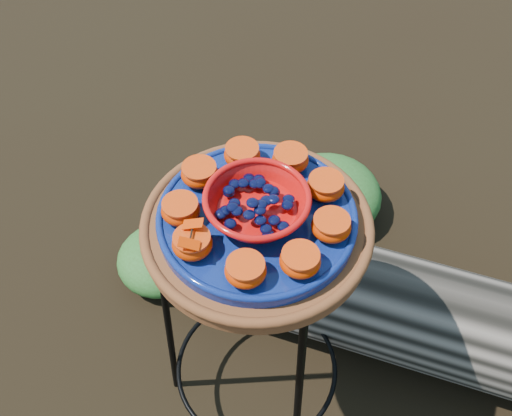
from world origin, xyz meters
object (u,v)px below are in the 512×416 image
Objects in this scene: terracotta_saucer at (257,229)px; red_bowl at (257,206)px; driftwood_log at (467,328)px; plant_stand at (257,327)px; cobalt_plate at (257,219)px.

red_bowl is (0.00, 0.00, 0.07)m from terracotta_saucer.
terracotta_saucer is 0.81m from driftwood_log.
red_bowl is at bearing -133.29° from driftwood_log.
terracotta_saucer is at bearing 0.00° from red_bowl.
terracotta_saucer is 0.27× the size of driftwood_log.
red_bowl reaches higher than driftwood_log.
plant_stand is 0.60m from driftwood_log.
plant_stand reaches higher than driftwood_log.
red_bowl is (0.00, 0.00, 0.04)m from cobalt_plate.
red_bowl is at bearing 0.00° from cobalt_plate.
driftwood_log is at bearing 46.71° from terracotta_saucer.
cobalt_plate is 0.04m from red_bowl.
cobalt_plate is at bearing 0.00° from plant_stand.
terracotta_saucer reaches higher than plant_stand.
terracotta_saucer is at bearing 0.00° from cobalt_plate.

